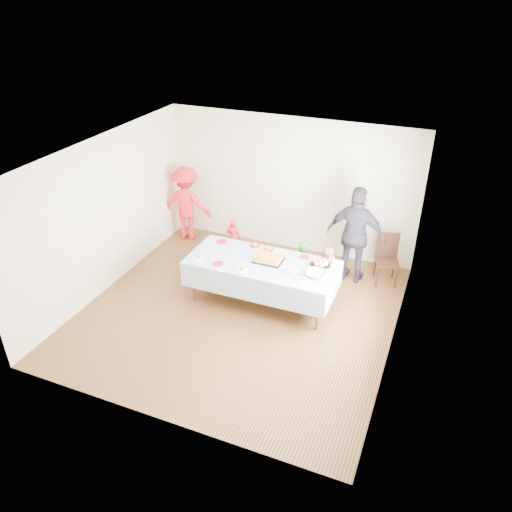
{
  "coord_description": "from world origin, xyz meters",
  "views": [
    {
      "loc": [
        2.86,
        -6.2,
        4.98
      ],
      "look_at": [
        0.19,
        0.3,
        0.97
      ],
      "focal_mm": 35.0,
      "sensor_mm": 36.0,
      "label": 1
    }
  ],
  "objects": [
    {
      "name": "party_table",
      "position": [
        0.23,
        0.46,
        0.72
      ],
      "size": [
        2.5,
        1.1,
        0.78
      ],
      "color": "brown",
      "rests_on": "ground"
    },
    {
      "name": "room_walls",
      "position": [
        0.05,
        0.0,
        1.77
      ],
      "size": [
        5.04,
        5.04,
        2.72
      ],
      "color": "beige",
      "rests_on": "ground"
    },
    {
      "name": "plate_white_mid",
      "position": [
        0.03,
        0.08,
        0.79
      ],
      "size": [
        0.22,
        0.22,
        0.01
      ],
      "primitive_type": "cylinder",
      "color": "white",
      "rests_on": "party_table"
    },
    {
      "name": "plate_red_far_b",
      "position": [
        -0.09,
        0.92,
        0.79
      ],
      "size": [
        0.18,
        0.18,
        0.01
      ],
      "primitive_type": "cylinder",
      "color": "red",
      "rests_on": "party_table"
    },
    {
      "name": "adult_left",
      "position": [
        -2.1,
        2.07,
        0.79
      ],
      "size": [
        1.1,
        0.73,
        1.58
      ],
      "primitive_type": "imported",
      "rotation": [
        0.0,
        0.0,
        3.29
      ],
      "color": "red",
      "rests_on": "ground"
    },
    {
      "name": "toddler_left",
      "position": [
        -0.86,
        1.68,
        0.41
      ],
      "size": [
        0.32,
        0.22,
        0.83
      ],
      "primitive_type": "imported",
      "rotation": [
        0.0,
        0.0,
        3.22
      ],
      "color": "red",
      "rests_on": "ground"
    },
    {
      "name": "fork_pile",
      "position": [
        0.8,
        0.33,
        0.81
      ],
      "size": [
        0.24,
        0.18,
        0.07
      ],
      "primitive_type": null,
      "color": "white",
      "rests_on": "party_table"
    },
    {
      "name": "toddler_mid",
      "position": [
        0.68,
        1.36,
        0.4
      ],
      "size": [
        0.4,
        0.27,
        0.8
      ],
      "primitive_type": "imported",
      "rotation": [
        0.0,
        0.0,
        3.17
      ],
      "color": "#2F7426",
      "rests_on": "ground"
    },
    {
      "name": "party_hat",
      "position": [
        1.34,
        0.86,
        0.86
      ],
      "size": [
        0.09,
        0.09,
        0.16
      ],
      "primitive_type": "cone",
      "color": "white",
      "rests_on": "party_table"
    },
    {
      "name": "plate_white_left",
      "position": [
        -0.79,
        0.15,
        0.79
      ],
      "size": [
        0.2,
        0.2,
        0.01
      ],
      "primitive_type": "cylinder",
      "color": "white",
      "rests_on": "party_table"
    },
    {
      "name": "adult_right",
      "position": [
        1.51,
        1.74,
        0.91
      ],
      "size": [
        1.1,
        0.53,
        1.82
      ],
      "primitive_type": "imported",
      "rotation": [
        0.0,
        0.0,
        3.06
      ],
      "color": "#292432",
      "rests_on": "ground"
    },
    {
      "name": "plate_red_far_d",
      "position": [
        0.83,
        0.88,
        0.79
      ],
      "size": [
        0.17,
        0.17,
        0.01
      ],
      "primitive_type": "cylinder",
      "color": "red",
      "rests_on": "party_table"
    },
    {
      "name": "toddler_right",
      "position": [
        1.18,
        1.04,
        0.48
      ],
      "size": [
        0.52,
        0.44,
        0.96
      ],
      "primitive_type": "imported",
      "rotation": [
        0.0,
        0.0,
        2.97
      ],
      "color": "#AB7F4F",
      "rests_on": "ground"
    },
    {
      "name": "plate_red_far_c",
      "position": [
        0.18,
        0.89,
        0.79
      ],
      "size": [
        0.18,
        0.18,
        0.01
      ],
      "primitive_type": "cylinder",
      "color": "red",
      "rests_on": "party_table"
    },
    {
      "name": "punch_bowl",
      "position": [
        1.19,
        0.37,
        0.82
      ],
      "size": [
        0.32,
        0.32,
        0.08
      ],
      "primitive_type": "imported",
      "color": "silver",
      "rests_on": "party_table"
    },
    {
      "name": "plate_red_far_a",
      "position": [
        -0.69,
        0.84,
        0.79
      ],
      "size": [
        0.2,
        0.2,
        0.01
      ],
      "primitive_type": "cylinder",
      "color": "red",
      "rests_on": "party_table"
    },
    {
      "name": "birthday_cake",
      "position": [
        0.32,
        0.53,
        0.82
      ],
      "size": [
        0.49,
        0.37,
        0.09
      ],
      "color": "black",
      "rests_on": "party_table"
    },
    {
      "name": "dining_chair",
      "position": [
        2.08,
        1.94,
        0.51
      ],
      "size": [
        0.5,
        0.5,
        0.93
      ],
      "rotation": [
        0.0,
        0.0,
        0.3
      ],
      "color": "black",
      "rests_on": "ground"
    },
    {
      "name": "plate_white_right",
      "position": [
        1.05,
        0.16,
        0.79
      ],
      "size": [
        0.21,
        0.21,
        0.01
      ],
      "primitive_type": "cylinder",
      "color": "white",
      "rests_on": "party_table"
    },
    {
      "name": "rolls_tray",
      "position": [
        1.16,
        0.71,
        0.82
      ],
      "size": [
        0.33,
        0.33,
        0.1
      ],
      "color": "black",
      "rests_on": "party_table"
    },
    {
      "name": "ground",
      "position": [
        0.0,
        0.0,
        0.0
      ],
      "size": [
        5.0,
        5.0,
        0.0
      ],
      "primitive_type": "plane",
      "color": "#432313",
      "rests_on": "ground"
    },
    {
      "name": "plate_red_near",
      "position": [
        -0.41,
        0.12,
        0.79
      ],
      "size": [
        0.18,
        0.18,
        0.01
      ],
      "primitive_type": "cylinder",
      "color": "red",
      "rests_on": "party_table"
    }
  ]
}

